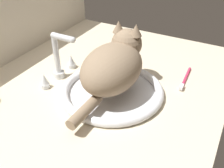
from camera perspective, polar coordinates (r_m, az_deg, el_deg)
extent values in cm
cube|color=beige|center=(90.76, -2.48, -1.27)|extent=(104.87, 81.68, 3.00)
cube|color=beige|center=(109.35, -22.40, 10.97)|extent=(104.87, 2.40, 30.98)
torus|color=white|center=(85.36, 0.00, -1.46)|extent=(34.13, 34.13, 2.72)
cylinder|color=white|center=(85.98, 0.00, -2.04)|extent=(30.05, 30.05, 0.60)
cylinder|color=silver|center=(96.11, -11.62, 2.12)|extent=(4.00, 4.00, 2.32)
cylinder|color=silver|center=(92.08, -12.21, 6.45)|extent=(2.00, 2.00, 14.13)
sphere|color=silver|center=(89.09, -12.76, 10.46)|extent=(2.20, 2.20, 2.20)
cylinder|color=silver|center=(86.78, -10.78, 10.05)|extent=(2.00, 7.65, 2.00)
sphere|color=silver|center=(84.59, -8.70, 9.61)|extent=(2.10, 2.10, 2.10)
cylinder|color=silver|center=(91.60, -14.56, -0.36)|extent=(3.20, 3.20, 1.60)
cone|color=silver|center=(90.11, -14.80, 1.07)|extent=(2.88, 2.88, 3.91)
cylinder|color=silver|center=(101.36, -8.92, 4.01)|extent=(3.20, 3.20, 1.60)
cone|color=silver|center=(100.02, -9.06, 5.37)|extent=(2.88, 2.88, 3.91)
ellipsoid|color=#8C755B|center=(80.63, 0.00, 3.49)|extent=(25.15, 17.73, 14.46)
sphere|color=#8C755B|center=(86.54, 3.24, 8.80)|extent=(10.30, 10.30, 10.30)
cone|color=#8C755B|center=(85.58, 1.46, 12.58)|extent=(3.91, 3.91, 3.86)
cone|color=#8C755B|center=(83.13, 5.32, 11.77)|extent=(3.91, 3.91, 3.86)
ellipsoid|color=silver|center=(90.15, 4.32, 9.12)|extent=(3.13, 4.36, 3.29)
ellipsoid|color=silver|center=(87.74, 2.78, 5.65)|extent=(7.09, 9.68, 7.95)
cylinder|color=#8C755B|center=(73.12, -5.99, -5.87)|extent=(13.90, 3.34, 3.20)
cylinder|color=#D83359|center=(97.70, 16.06, 1.53)|extent=(13.32, 1.68, 1.00)
cube|color=white|center=(90.72, 15.09, -0.60)|extent=(2.66, 1.33, 1.20)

